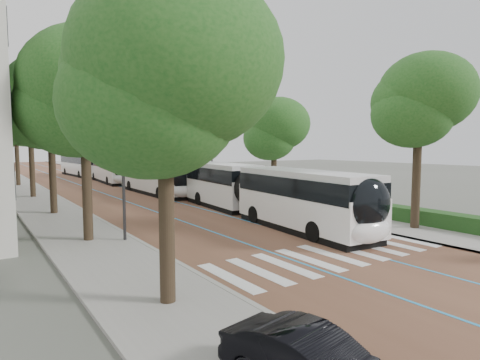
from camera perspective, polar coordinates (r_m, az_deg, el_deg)
name	(u,v)px	position (r m, az deg, el deg)	size (l,w,h in m)	color
ground	(347,262)	(16.45, 14.91, -11.21)	(160.00, 160.00, 0.00)	#51544C
road	(89,183)	(51.89, -20.70, -0.34)	(11.00, 140.00, 0.02)	brown
sidewalk_left	(19,186)	(50.68, -28.97, -0.70)	(4.00, 140.00, 0.12)	gray
sidewalk_right	(148,179)	(54.12, -12.97, 0.12)	(4.00, 140.00, 0.12)	gray
kerb_left	(38,185)	(50.88, -26.84, -0.60)	(0.20, 140.00, 0.14)	gray
kerb_right	(134,180)	(53.46, -14.86, 0.02)	(0.20, 140.00, 0.14)	gray
zebra_crossing	(331,255)	(17.23, 12.80, -10.34)	(10.55, 3.60, 0.01)	silver
lane_line_left	(75,183)	(51.54, -22.43, -0.41)	(0.12, 126.00, 0.01)	#278CC7
lane_line_right	(102,182)	(52.28, -19.00, -0.23)	(0.12, 126.00, 0.01)	#278CC7
hedge	(466,223)	(23.82, 29.49, -5.38)	(1.20, 14.00, 0.80)	#193F15
streetlight_far	(210,142)	(37.27, -4.25, 5.41)	(1.82, 0.20, 8.00)	#2A2A2C
lamp_post_left	(123,154)	(19.21, -16.33, 3.53)	(0.14, 0.14, 8.00)	#2A2A2C
trees_left	(40,116)	(33.14, -26.61, 8.19)	(6.39, 60.56, 9.77)	black
trees_right	(205,130)	(40.28, -4.93, 7.16)	(5.73, 47.34, 8.77)	black
lead_bus	(264,193)	(24.57, 3.43, -1.83)	(4.03, 18.54, 3.20)	black
bus_queued_0	(157,177)	(37.82, -11.69, 0.47)	(2.58, 12.41, 3.20)	white
bus_queued_1	(111,169)	(51.15, -17.86, 1.49)	(3.13, 12.51, 3.20)	white
bus_queued_2	(81,165)	(63.20, -21.66, 2.00)	(3.19, 12.52, 3.20)	white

